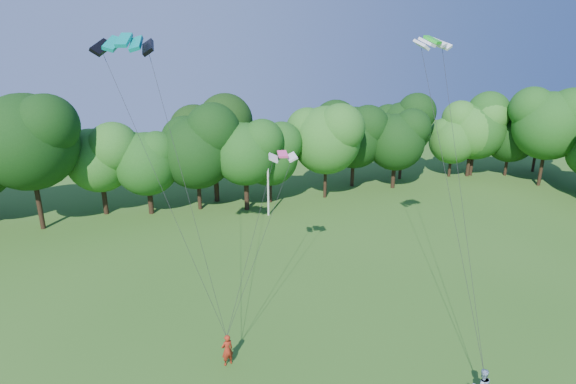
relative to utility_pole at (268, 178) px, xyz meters
name	(u,v)px	position (x,y,z in m)	size (l,w,h in m)	color
utility_pole	(268,178)	(0.00, 0.00, 0.00)	(1.59, 0.20, 7.92)	silver
kite_flyer_left	(227,350)	(-8.67, -21.54, -3.14)	(0.68, 0.45, 1.87)	maroon
kite_teal	(124,40)	(-12.35, -15.07, 13.01)	(3.43, 2.29, 0.81)	#04857D
kite_green	(433,40)	(4.91, -18.48, 13.06)	(2.62, 1.71, 0.53)	green
kite_pink	(283,154)	(-3.34, -15.08, 6.01)	(1.95, 1.16, 0.34)	#F2438D
tree_back_center	(213,129)	(-4.29, 6.23, 4.17)	(9.08, 9.08, 13.21)	black
tree_back_east	(474,124)	(29.87, 5.69, 3.03)	(7.84, 7.84, 11.40)	#3A2917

